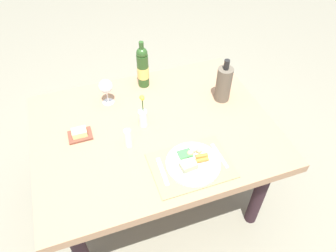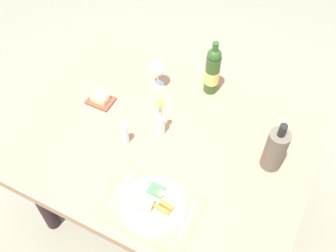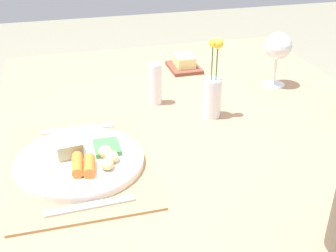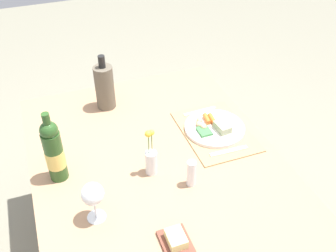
{
  "view_description": "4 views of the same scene",
  "coord_description": "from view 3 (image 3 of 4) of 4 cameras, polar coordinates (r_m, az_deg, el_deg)",
  "views": [
    {
      "loc": [
        -0.34,
        -1.21,
        2.0
      ],
      "look_at": [
        0.07,
        -0.05,
        0.75
      ],
      "focal_mm": 33.84,
      "sensor_mm": 36.0,
      "label": 1
    },
    {
      "loc": [
        0.5,
        -0.96,
        2.26
      ],
      "look_at": [
        -0.01,
        0.04,
        0.78
      ],
      "focal_mm": 43.09,
      "sensor_mm": 36.0,
      "label": 2
    },
    {
      "loc": [
        0.93,
        -0.34,
        1.23
      ],
      "look_at": [
        0.03,
        -0.1,
        0.73
      ],
      "focal_mm": 46.17,
      "sensor_mm": 36.0,
      "label": 3
    },
    {
      "loc": [
        -1.14,
        0.38,
        1.84
      ],
      "look_at": [
        0.09,
        -0.08,
        0.81
      ],
      "focal_mm": 41.59,
      "sensor_mm": 36.0,
      "label": 4
    }
  ],
  "objects": [
    {
      "name": "knife",
      "position": [
        0.84,
        -10.2,
        -10.31
      ],
      "size": [
        0.02,
        0.17,
        0.0
      ],
      "primitive_type": "cube",
      "rotation": [
        0.0,
        0.0,
        0.04
      ],
      "color": "silver",
      "rests_on": "placemat"
    },
    {
      "name": "fork",
      "position": [
        1.11,
        -11.78,
        -0.36
      ],
      "size": [
        0.03,
        0.18,
        0.0
      ],
      "primitive_type": "cube",
      "rotation": [
        0.0,
        0.0,
        -0.03
      ],
      "color": "silver",
      "rests_on": "placemat"
    },
    {
      "name": "dinner_plate",
      "position": [
        0.96,
        -11.44,
        -4.33
      ],
      "size": [
        0.28,
        0.28,
        0.05
      ],
      "color": "white",
      "rests_on": "placemat"
    },
    {
      "name": "butter_dish",
      "position": [
        1.48,
        2.14,
        8.19
      ],
      "size": [
        0.13,
        0.1,
        0.05
      ],
      "color": "brown",
      "rests_on": "dining_table"
    },
    {
      "name": "wine_glass",
      "position": [
        1.36,
        14.3,
        9.98
      ],
      "size": [
        0.08,
        0.08,
        0.17
      ],
      "color": "white",
      "rests_on": "dining_table"
    },
    {
      "name": "salt_shaker",
      "position": [
        1.22,
        -1.66,
        5.57
      ],
      "size": [
        0.04,
        0.04,
        0.12
      ],
      "primitive_type": "cylinder",
      "color": "white",
      "rests_on": "dining_table"
    },
    {
      "name": "placemat",
      "position": [
        0.98,
        -11.55,
        -4.8
      ],
      "size": [
        0.41,
        0.29,
        0.01
      ],
      "primitive_type": "cube",
      "color": "tan",
      "rests_on": "dining_table"
    },
    {
      "name": "dining_table",
      "position": [
        1.16,
        4.34,
        -3.79
      ],
      "size": [
        1.35,
        1.03,
        0.7
      ],
      "color": "#A87F5D",
      "rests_on": "ground_plane"
    },
    {
      "name": "flower_vase",
      "position": [
        1.14,
        5.91,
        4.49
      ],
      "size": [
        0.05,
        0.05,
        0.22
      ],
      "color": "silver",
      "rests_on": "dining_table"
    }
  ]
}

